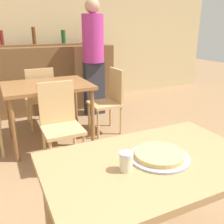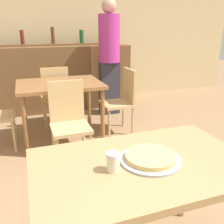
{
  "view_description": "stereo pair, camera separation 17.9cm",
  "coord_description": "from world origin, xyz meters",
  "px_view_note": "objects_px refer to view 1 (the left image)",
  "views": [
    {
      "loc": [
        -0.71,
        -0.98,
        1.43
      ],
      "look_at": [
        0.02,
        0.55,
        0.85
      ],
      "focal_mm": 40.0,
      "sensor_mm": 36.0,
      "label": 1
    },
    {
      "loc": [
        -0.54,
        -1.05,
        1.43
      ],
      "look_at": [
        0.02,
        0.55,
        0.85
      ],
      "focal_mm": 40.0,
      "sensor_mm": 36.0,
      "label": 2
    }
  ],
  "objects_px": {
    "chair_far_side_back": "(40,95)",
    "person_standing": "(93,54)",
    "cheese_shaker": "(126,161)",
    "chair_far_side_front": "(60,120)",
    "pizza_tray": "(159,155)",
    "chair_far_side_right": "(110,97)"
  },
  "relations": [
    {
      "from": "pizza_tray",
      "to": "cheese_shaker",
      "type": "xyz_separation_m",
      "value": [
        -0.22,
        -0.03,
        0.03
      ]
    },
    {
      "from": "pizza_tray",
      "to": "chair_far_side_front",
      "type": "bearing_deg",
      "value": 97.29
    },
    {
      "from": "cheese_shaker",
      "to": "pizza_tray",
      "type": "bearing_deg",
      "value": 7.73
    },
    {
      "from": "chair_far_side_back",
      "to": "person_standing",
      "type": "height_order",
      "value": "person_standing"
    },
    {
      "from": "chair_far_side_back",
      "to": "chair_far_side_right",
      "type": "xyz_separation_m",
      "value": [
        0.84,
        -0.57,
        0.0
      ]
    },
    {
      "from": "chair_far_side_back",
      "to": "cheese_shaker",
      "type": "relative_size",
      "value": 9.0
    },
    {
      "from": "chair_far_side_back",
      "to": "pizza_tray",
      "type": "distance_m",
      "value": 2.62
    },
    {
      "from": "chair_far_side_right",
      "to": "pizza_tray",
      "type": "distance_m",
      "value": 2.15
    },
    {
      "from": "chair_far_side_front",
      "to": "cheese_shaker",
      "type": "bearing_deg",
      "value": -91.26
    },
    {
      "from": "chair_far_side_front",
      "to": "chair_far_side_back",
      "type": "bearing_deg",
      "value": 90.0
    },
    {
      "from": "chair_far_side_front",
      "to": "chair_far_side_right",
      "type": "height_order",
      "value": "same"
    },
    {
      "from": "pizza_tray",
      "to": "cheese_shaker",
      "type": "distance_m",
      "value": 0.23
    },
    {
      "from": "chair_far_side_back",
      "to": "person_standing",
      "type": "relative_size",
      "value": 0.48
    },
    {
      "from": "chair_far_side_back",
      "to": "person_standing",
      "type": "bearing_deg",
      "value": -165.04
    },
    {
      "from": "chair_far_side_front",
      "to": "cheese_shaker",
      "type": "xyz_separation_m",
      "value": [
        -0.03,
        -1.5,
        0.3
      ]
    },
    {
      "from": "pizza_tray",
      "to": "cheese_shaker",
      "type": "bearing_deg",
      "value": -172.27
    },
    {
      "from": "chair_far_side_back",
      "to": "cheese_shaker",
      "type": "distance_m",
      "value": 2.65
    },
    {
      "from": "cheese_shaker",
      "to": "chair_far_side_front",
      "type": "bearing_deg",
      "value": 88.74
    },
    {
      "from": "chair_far_side_front",
      "to": "pizza_tray",
      "type": "xyz_separation_m",
      "value": [
        0.19,
        -1.47,
        0.26
      ]
    },
    {
      "from": "chair_far_side_back",
      "to": "chair_far_side_right",
      "type": "height_order",
      "value": "same"
    },
    {
      "from": "chair_far_side_front",
      "to": "person_standing",
      "type": "relative_size",
      "value": 0.48
    },
    {
      "from": "chair_far_side_right",
      "to": "pizza_tray",
      "type": "relative_size",
      "value": 2.69
    }
  ]
}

